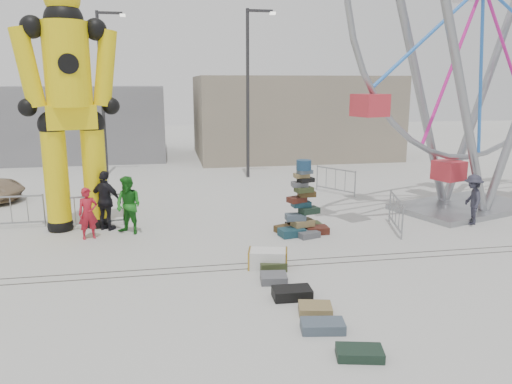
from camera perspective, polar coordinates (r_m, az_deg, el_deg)
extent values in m
plane|color=#9E9E99|center=(12.10, -4.93, -10.05)|extent=(90.00, 90.00, 0.00)
cube|color=#47443F|center=(12.66, -5.19, -9.01)|extent=(40.00, 0.04, 0.01)
cube|color=#47443F|center=(13.03, -5.35, -8.38)|extent=(40.00, 0.04, 0.01)
cube|color=gray|center=(32.23, 4.11, 8.60)|extent=(12.00, 8.00, 5.00)
cube|color=gray|center=(33.61, -19.03, 7.60)|extent=(10.00, 8.00, 4.40)
cylinder|color=#2D2D30|center=(24.48, -0.95, 10.95)|extent=(0.16, 0.16, 8.00)
cube|color=#2D2D30|center=(24.80, 0.47, 20.01)|extent=(1.20, 0.15, 0.12)
cube|color=silver|center=(24.90, 1.91, 19.74)|extent=(0.25, 0.25, 0.12)
cylinder|color=#2D2D30|center=(26.33, -17.18, 10.52)|extent=(0.16, 0.16, 8.00)
cube|color=#2D2D30|center=(26.46, -16.38, 19.05)|extent=(1.20, 0.15, 0.12)
cube|color=silver|center=(26.40, -15.00, 18.92)|extent=(0.25, 0.25, 0.12)
cube|color=#193F4C|center=(15.38, 4.11, -4.61)|extent=(0.84, 0.66, 0.25)
cube|color=#4C1D14|center=(15.73, 6.96, -4.32)|extent=(0.71, 0.50, 0.23)
cube|color=#473317|center=(15.80, 3.43, -4.21)|extent=(0.78, 0.66, 0.21)
cube|color=#333D1E|center=(16.14, 6.22, -3.88)|extent=(0.72, 0.53, 0.23)
cube|color=#595A61|center=(15.31, 5.99, -4.84)|extent=(0.74, 0.61, 0.19)
cube|color=black|center=(16.13, 4.57, -3.88)|extent=(0.64, 0.45, 0.21)
cube|color=olive|center=(15.61, 5.35, -3.52)|extent=(0.75, 0.60, 0.21)
cube|color=#475766|center=(15.49, 4.53, -2.87)|extent=(0.62, 0.44, 0.19)
cube|color=#192E22|center=(15.58, 6.10, -2.09)|extent=(0.67, 0.54, 0.19)
cube|color=#193F4C|center=(15.59, 5.18, -1.38)|extent=(0.60, 0.43, 0.17)
cube|color=#4C1D14|center=(15.44, 4.69, -0.86)|extent=(0.65, 0.56, 0.17)
cube|color=#473317|center=(15.49, 5.82, -0.20)|extent=(0.52, 0.36, 0.17)
cube|color=#333D1E|center=(15.31, 5.50, 0.28)|extent=(0.60, 0.48, 0.15)
cube|color=#595A61|center=(15.35, 5.00, 0.89)|extent=(0.51, 0.37, 0.15)
cube|color=black|center=(15.33, 5.71, 1.40)|extent=(0.54, 0.44, 0.13)
cube|color=olive|center=(15.29, 5.23, 1.89)|extent=(0.47, 0.33, 0.13)
cube|color=#475766|center=(15.24, 5.61, 2.31)|extent=(0.50, 0.41, 0.11)
cylinder|color=navy|center=(15.21, 5.49, 3.09)|extent=(0.45, 0.45, 0.30)
sphere|color=black|center=(17.13, -21.43, -3.56)|extent=(0.80, 0.80, 0.80)
cylinder|color=yellow|center=(16.80, -21.84, 1.45)|extent=(0.74, 0.74, 3.36)
sphere|color=black|center=(16.59, -22.31, 7.15)|extent=(0.84, 0.84, 0.84)
sphere|color=black|center=(17.19, -17.59, -3.22)|extent=(0.80, 0.80, 0.80)
cylinder|color=yellow|center=(16.86, -17.92, 1.77)|extent=(0.74, 0.74, 3.36)
sphere|color=black|center=(16.65, -18.31, 7.47)|extent=(0.84, 0.84, 0.84)
cube|color=yellow|center=(16.60, -20.36, 8.04)|extent=(1.62, 1.15, 0.74)
cylinder|color=yellow|center=(16.57, -20.78, 13.47)|extent=(1.37, 1.37, 2.52)
sphere|color=black|center=(16.66, -21.12, 17.79)|extent=(1.16, 1.16, 1.16)
sphere|color=black|center=(16.62, -24.27, 16.83)|extent=(0.67, 0.67, 0.67)
cylinder|color=yellow|center=(16.55, -24.65, 12.79)|extent=(0.96, 0.73, 2.36)
sphere|color=black|center=(16.56, -24.66, 8.77)|extent=(0.55, 0.55, 0.55)
sphere|color=black|center=(16.71, -17.87, 17.27)|extent=(0.67, 0.67, 0.67)
cylinder|color=yellow|center=(16.66, -16.86, 13.36)|extent=(0.96, 0.73, 2.36)
sphere|color=black|center=(16.69, -16.25, 9.42)|extent=(0.55, 0.55, 0.55)
cube|color=gray|center=(20.07, 22.58, -1.57)|extent=(5.61, 4.39, 0.20)
cylinder|color=gray|center=(17.79, 22.67, 9.28)|extent=(3.33, 1.39, 7.98)
cylinder|color=gray|center=(18.94, 18.42, 9.72)|extent=(3.33, 1.39, 7.98)
cylinder|color=gray|center=(21.36, 24.23, 9.51)|extent=(3.33, 1.39, 7.98)
cube|color=red|center=(19.81, 22.91, 2.30)|extent=(1.13, 1.13, 0.69)
cube|color=silver|center=(12.79, 1.37, -7.65)|extent=(1.09, 0.79, 0.46)
cube|color=#333D1E|center=(12.67, 1.94, -8.42)|extent=(0.67, 0.47, 0.23)
cube|color=#595A61|center=(11.96, 2.03, -9.81)|extent=(0.68, 0.62, 0.19)
cube|color=black|center=(11.13, 4.14, -11.46)|extent=(0.86, 0.53, 0.24)
cube|color=olive|center=(10.54, 6.78, -13.12)|extent=(0.76, 0.66, 0.18)
cube|color=#475766|center=(9.87, 7.63, -14.94)|extent=(0.89, 0.59, 0.20)
cube|color=#192E22|center=(9.14, 11.77, -17.56)|extent=(0.88, 0.63, 0.17)
imported|color=#A81827|center=(15.77, -18.65, -2.33)|extent=(0.65, 0.52, 1.57)
imported|color=#1C701C|center=(15.91, -14.37, -1.49)|extent=(1.11, 1.07, 1.81)
imported|color=black|center=(16.48, -16.78, -0.96)|extent=(1.20, 0.98, 1.91)
imported|color=#292937|center=(17.98, 23.51, -0.78)|extent=(0.91, 1.21, 1.67)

